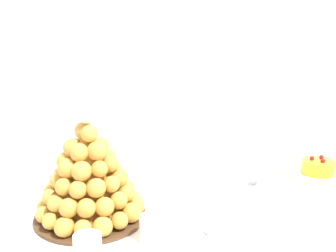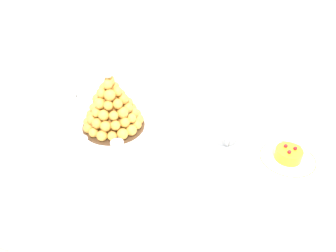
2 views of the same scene
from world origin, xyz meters
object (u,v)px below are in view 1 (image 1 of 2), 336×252
dessert_cup_centre (151,230)px  dessert_cup_mid_right (216,220)px  fruit_tart_plate (318,170)px  dessert_cup_mid_left (88,250)px  serving_tray (110,229)px  macaron_goblet (255,131)px  croquembouche (89,177)px

dessert_cup_centre → dessert_cup_mid_right: (0.14, -0.02, 0.00)m
dessert_cup_mid_right → fruit_tart_plate: (0.46, 0.18, -0.02)m
dessert_cup_mid_left → serving_tray: bearing=55.5°
serving_tray → macaron_goblet: size_ratio=2.17×
dessert_cup_centre → fruit_tart_plate: dessert_cup_centre is taller
serving_tray → dessert_cup_centre: bearing=-53.9°
serving_tray → dessert_cup_mid_right: bearing=-27.7°
fruit_tart_plate → croquembouche: bearing=-179.4°
dessert_cup_mid_right → macaron_goblet: macaron_goblet is taller
serving_tray → dessert_cup_centre: size_ratio=10.16×
croquembouche → macaron_goblet: bearing=2.5°
serving_tray → fruit_tart_plate: fruit_tart_plate is taller
dessert_cup_centre → macaron_goblet: size_ratio=0.21×
dessert_cup_mid_left → dessert_cup_mid_right: bearing=0.1°
macaron_goblet → fruit_tart_plate: macaron_goblet is taller
dessert_cup_centre → dessert_cup_mid_right: dessert_cup_mid_right is taller
dessert_cup_mid_left → fruit_tart_plate: size_ratio=0.26×
dessert_cup_mid_right → serving_tray: bearing=152.3°
dessert_cup_mid_right → macaron_goblet: 0.33m
dessert_cup_centre → macaron_goblet: macaron_goblet is taller
dessert_cup_mid_right → croquembouche: bearing=142.7°
serving_tray → fruit_tart_plate: (0.67, 0.07, 0.01)m
macaron_goblet → fruit_tart_plate: size_ratio=1.26×
croquembouche → dessert_cup_mid_right: 0.30m
dessert_cup_mid_left → macaron_goblet: macaron_goblet is taller
croquembouche → macaron_goblet: croquembouche is taller
dessert_cup_mid_left → dessert_cup_centre: (0.14, 0.02, 0.00)m
macaron_goblet → fruit_tart_plate: 0.27m
serving_tray → macaron_goblet: 0.48m
macaron_goblet → fruit_tart_plate: bearing=-3.3°
dessert_cup_mid_left → croquembouche: bearing=74.1°
dessert_cup_centre → macaron_goblet: (0.38, 0.17, 0.13)m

